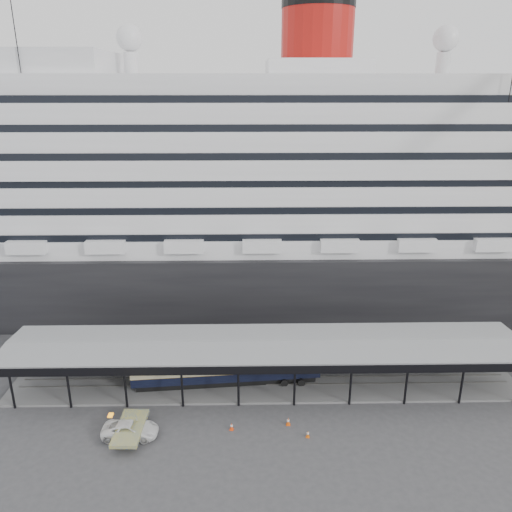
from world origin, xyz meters
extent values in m
plane|color=#373739|center=(0.00, 0.00, 0.00)|extent=(200.00, 200.00, 0.00)
cube|color=black|center=(0.00, 32.00, 5.00)|extent=(130.00, 30.00, 10.00)
cylinder|color=#A7120D|center=(8.00, 32.00, 37.40)|extent=(10.00, 10.00, 9.00)
sphere|color=silver|center=(-18.00, 32.00, 37.70)|extent=(3.60, 3.60, 3.60)
sphere|color=silver|center=(26.00, 32.00, 37.70)|extent=(3.60, 3.60, 3.60)
cube|color=slate|center=(0.00, 5.00, 0.12)|extent=(56.00, 8.00, 0.24)
cube|color=slate|center=(0.00, 4.28, 0.28)|extent=(54.00, 0.08, 0.10)
cube|color=slate|center=(0.00, 5.72, 0.28)|extent=(54.00, 0.08, 0.10)
cube|color=black|center=(0.00, 0.50, 4.45)|extent=(56.00, 0.18, 0.90)
cube|color=black|center=(0.00, 9.50, 4.45)|extent=(56.00, 0.18, 0.90)
cube|color=slate|center=(0.00, 5.00, 5.18)|extent=(56.00, 9.00, 0.24)
cylinder|color=black|center=(-29.22, 21.75, 23.60)|extent=(0.12, 0.12, 47.21)
cylinder|color=black|center=(30.26, 20.24, 23.60)|extent=(0.12, 0.12, 47.21)
imported|color=white|center=(-13.06, -3.68, 0.73)|extent=(5.35, 2.59, 1.47)
cube|color=black|center=(-4.28, 5.00, 0.57)|extent=(19.79, 3.88, 0.66)
cube|color=black|center=(-4.28, 5.00, 1.41)|extent=(20.76, 4.34, 1.03)
cube|color=#C9BC90|center=(-4.28, 5.00, 2.54)|extent=(20.76, 4.38, 1.22)
cube|color=black|center=(-4.28, 5.00, 3.33)|extent=(20.76, 4.34, 0.37)
cube|color=#EA3D0D|center=(-3.51, -2.92, 0.02)|extent=(0.47, 0.47, 0.03)
cone|color=#EA3D0D|center=(-3.51, -2.92, 0.39)|extent=(0.40, 0.40, 0.74)
cylinder|color=white|center=(-3.51, -2.92, 0.46)|extent=(0.24, 0.24, 0.14)
cube|color=#D6580B|center=(3.73, -4.13, 0.01)|extent=(0.42, 0.42, 0.03)
cone|color=#D6580B|center=(3.73, -4.13, 0.36)|extent=(0.36, 0.36, 0.68)
cylinder|color=white|center=(3.73, -4.13, 0.42)|extent=(0.22, 0.22, 0.13)
cube|color=#D94D0C|center=(2.02, -2.29, 0.02)|extent=(0.44, 0.44, 0.03)
cone|color=#D94D0C|center=(2.02, -2.29, 0.42)|extent=(0.37, 0.37, 0.80)
cylinder|color=white|center=(2.02, -2.29, 0.50)|extent=(0.25, 0.25, 0.15)
camera|label=1|loc=(-1.88, -43.09, 31.66)|focal=35.00mm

